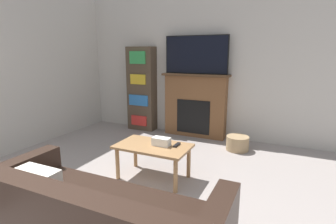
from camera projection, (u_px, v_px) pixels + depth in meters
The scene contains 9 objects.
wall_back at pixel (204, 65), 4.86m from camera, with size 5.87×0.06×2.70m.
wall_side at pixel (6, 67), 3.99m from camera, with size 0.06×5.20×2.70m.
fireplace at pixel (195, 105), 4.94m from camera, with size 1.26×0.28×1.19m.
tv at pixel (196, 55), 4.72m from camera, with size 1.18×0.03×0.68m.
coffee_table at pixel (153, 150), 3.26m from camera, with size 0.91×0.54×0.44m.
tissue_box at pixel (161, 142), 3.23m from camera, with size 0.22×0.12×0.10m.
remote_control at pixel (177, 145), 3.22m from camera, with size 0.04×0.15×0.02m.
bookshelf at pixel (142, 89), 5.34m from camera, with size 0.57×0.29×1.68m.
storage_basket at pixel (237, 143), 4.29m from camera, with size 0.36×0.36×0.23m.
Camera 1 is at (1.48, -0.52, 1.55)m, focal length 28.00 mm.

